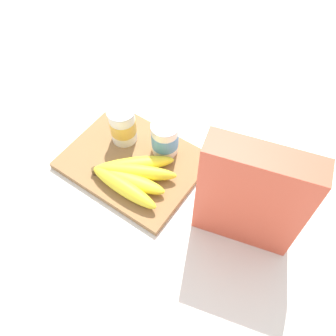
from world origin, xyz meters
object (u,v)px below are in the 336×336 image
object	(u,v)px
cereal_box	(251,198)
banana_bunch	(130,176)
cutting_board	(133,162)
yogurt_cup_back	(165,138)
yogurt_cup_front	(123,125)

from	to	relation	value
cereal_box	banana_bunch	distance (m)	0.28
cutting_board	yogurt_cup_back	distance (m)	0.10
yogurt_cup_front	banana_bunch	size ratio (longest dim) A/B	0.52
cereal_box	yogurt_cup_back	size ratio (longest dim) A/B	3.08
cereal_box	yogurt_cup_front	xyz separation A→B (m)	(-0.35, 0.05, -0.07)
cutting_board	yogurt_cup_front	size ratio (longest dim) A/B	3.18
yogurt_cup_front	yogurt_cup_back	world-z (taller)	yogurt_cup_front
cereal_box	banana_bunch	size ratio (longest dim) A/B	1.41
cereal_box	yogurt_cup_front	bearing A→B (deg)	157.53
cereal_box	yogurt_cup_back	distance (m)	0.27
cereal_box	yogurt_cup_back	xyz separation A→B (m)	(-0.25, 0.08, -0.07)
yogurt_cup_back	cereal_box	bearing A→B (deg)	-16.97
yogurt_cup_front	banana_bunch	xyz separation A→B (m)	(0.09, -0.09, -0.03)
cutting_board	yogurt_cup_back	bearing A→B (deg)	56.87
cutting_board	yogurt_cup_front	world-z (taller)	yogurt_cup_front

